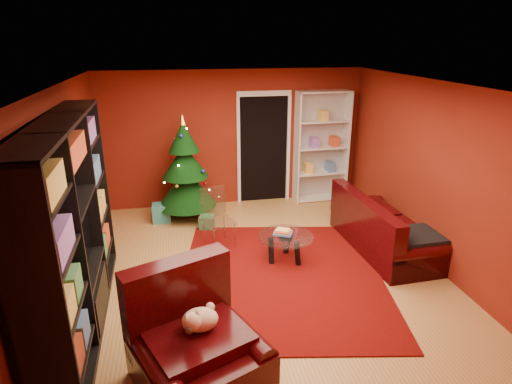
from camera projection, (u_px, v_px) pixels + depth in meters
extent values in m
cube|color=#AC783C|center=(261.00, 271.00, 6.16)|extent=(5.00, 5.50, 0.05)
cube|color=silver|center=(262.00, 83.00, 5.25)|extent=(5.00, 5.50, 0.05)
cube|color=maroon|center=(233.00, 139.00, 8.26)|extent=(5.00, 0.05, 2.60)
cube|color=maroon|center=(61.00, 197.00, 5.26)|extent=(0.05, 5.50, 2.60)
cube|color=maroon|center=(433.00, 174.00, 6.15)|extent=(0.05, 5.50, 2.60)
cube|color=#5E0906|center=(282.00, 276.00, 5.97)|extent=(3.29, 3.66, 0.02)
cube|color=teal|center=(162.00, 213.00, 7.73)|extent=(0.32, 0.32, 0.32)
cube|color=#337843|center=(207.00, 222.00, 7.43)|extent=(0.30, 0.30, 0.24)
cube|color=maroon|center=(200.00, 209.00, 8.04)|extent=(0.26, 0.26, 0.20)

